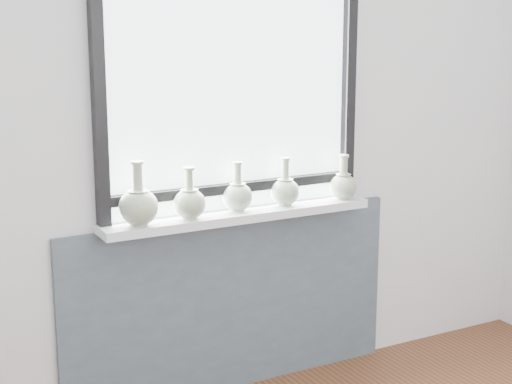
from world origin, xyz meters
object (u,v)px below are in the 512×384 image
vase_a (139,205)px  vase_c (238,195)px  windowsill (239,215)px  vase_b (190,202)px  vase_d (285,190)px  vase_e (343,185)px

vase_a → vase_c: vase_a is taller
windowsill → vase_a: 0.51m
windowsill → vase_b: (-0.26, -0.02, 0.10)m
vase_a → vase_b: (0.24, 0.00, -0.01)m
windowsill → vase_d: size_ratio=5.78×
vase_a → vase_c: (0.49, 0.04, -0.02)m
vase_b → vase_c: bearing=7.5°
vase_b → vase_c: size_ratio=1.02×
vase_c → vase_d: size_ratio=1.00×
vase_a → windowsill: bearing=3.0°
vase_d → vase_e: (0.32, -0.02, -0.00)m
vase_e → vase_b: bearing=-179.8°
vase_a → vase_e: vase_a is taller
vase_b → vase_c: (0.25, 0.03, -0.00)m
windowsill → vase_b: bearing=-174.7°
vase_a → vase_c: 0.49m
vase_a → vase_e: 1.05m
vase_a → vase_d: (0.74, 0.03, -0.02)m
vase_b → vase_c: vase_b is taller
windowsill → vase_e: 0.57m
vase_c → vase_e: size_ratio=1.04×
vase_b → windowsill: bearing=5.3°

